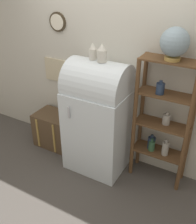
{
  "coord_description": "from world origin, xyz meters",
  "views": [
    {
      "loc": [
        1.43,
        -2.34,
        2.49
      ],
      "look_at": [
        -0.0,
        0.22,
        0.84
      ],
      "focal_mm": 42.0,
      "sensor_mm": 36.0,
      "label": 1
    }
  ],
  "objects_px": {
    "vase_left": "(93,52)",
    "vase_center": "(102,53)",
    "refrigerator": "(98,116)",
    "globe": "(175,43)",
    "suitcase_trunk": "(55,129)"
  },
  "relations": [
    {
      "from": "vase_left",
      "to": "vase_center",
      "type": "bearing_deg",
      "value": -9.35
    },
    {
      "from": "vase_center",
      "to": "suitcase_trunk",
      "type": "bearing_deg",
      "value": 173.87
    },
    {
      "from": "refrigerator",
      "to": "suitcase_trunk",
      "type": "height_order",
      "value": "refrigerator"
    },
    {
      "from": "refrigerator",
      "to": "globe",
      "type": "bearing_deg",
      "value": 9.72
    },
    {
      "from": "refrigerator",
      "to": "vase_center",
      "type": "distance_m",
      "value": 0.84
    },
    {
      "from": "refrigerator",
      "to": "vase_left",
      "type": "distance_m",
      "value": 0.83
    },
    {
      "from": "suitcase_trunk",
      "to": "globe",
      "type": "bearing_deg",
      "value": 2.08
    },
    {
      "from": "vase_left",
      "to": "suitcase_trunk",
      "type": "bearing_deg",
      "value": 174.45
    },
    {
      "from": "refrigerator",
      "to": "globe",
      "type": "height_order",
      "value": "globe"
    },
    {
      "from": "globe",
      "to": "vase_center",
      "type": "distance_m",
      "value": 0.79
    },
    {
      "from": "globe",
      "to": "vase_center",
      "type": "xyz_separation_m",
      "value": [
        -0.75,
        -0.15,
        -0.18
      ]
    },
    {
      "from": "vase_left",
      "to": "vase_center",
      "type": "height_order",
      "value": "vase_center"
    },
    {
      "from": "refrigerator",
      "to": "globe",
      "type": "distance_m",
      "value": 1.31
    },
    {
      "from": "globe",
      "to": "vase_center",
      "type": "bearing_deg",
      "value": -168.48
    },
    {
      "from": "suitcase_trunk",
      "to": "refrigerator",
      "type": "bearing_deg",
      "value": -5.52
    }
  ]
}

